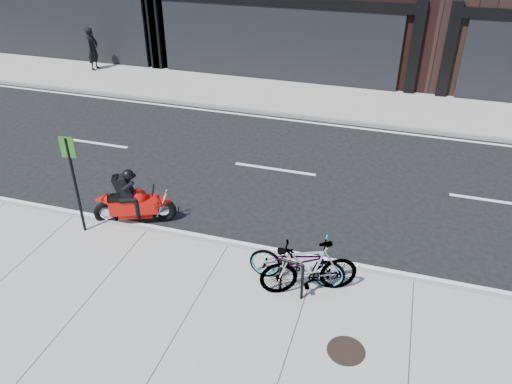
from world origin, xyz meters
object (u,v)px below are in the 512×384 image
(bike_rack, at_px, (291,275))
(bicycle_front, at_px, (297,261))
(motorcycle, at_px, (137,201))
(pedestrian, at_px, (93,49))
(bicycle_rear, at_px, (309,268))
(manhole_cover, at_px, (346,351))
(sign_post, at_px, (74,177))

(bike_rack, height_order, bicycle_front, bicycle_front)
(bicycle_front, distance_m, motorcycle, 4.28)
(bike_rack, distance_m, pedestrian, 16.47)
(bicycle_rear, relative_size, manhole_cover, 2.90)
(bicycle_rear, bearing_deg, bike_rack, -75.78)
(bike_rack, bearing_deg, sign_post, 172.00)
(manhole_cover, bearing_deg, bicycle_front, 129.25)
(bicycle_front, height_order, pedestrian, pedestrian)
(motorcycle, relative_size, pedestrian, 1.02)
(manhole_cover, bearing_deg, bike_rack, 139.10)
(bicycle_front, relative_size, motorcycle, 1.04)
(bicycle_front, xyz_separation_m, motorcycle, (-4.13, 1.12, -0.04))
(bicycle_front, bearing_deg, bike_rack, 177.40)
(manhole_cover, bearing_deg, bicycle_rear, 126.22)
(bicycle_rear, xyz_separation_m, manhole_cover, (0.95, -1.30, -0.57))
(pedestrian, xyz_separation_m, manhole_cover, (12.96, -12.64, -0.90))
(bicycle_front, bearing_deg, motorcycle, 72.97)
(sign_post, bearing_deg, motorcycle, 31.52)
(pedestrian, distance_m, manhole_cover, 18.13)
(bike_rack, bearing_deg, manhole_cover, -40.90)
(bike_rack, distance_m, bicycle_front, 0.44)
(bicycle_rear, xyz_separation_m, motorcycle, (-4.42, 1.33, -0.11))
(bike_rack, height_order, manhole_cover, bike_rack)
(bike_rack, bearing_deg, pedestrian, 135.36)
(bike_rack, xyz_separation_m, bicycle_front, (0.01, 0.44, 0.01))
(bicycle_rear, bearing_deg, pedestrian, -156.91)
(manhole_cover, relative_size, sign_post, 0.28)
(bicycle_rear, height_order, sign_post, sign_post)
(bicycle_front, xyz_separation_m, pedestrian, (-11.72, 11.13, 0.40))
(bike_rack, distance_m, bicycle_rear, 0.37)
(sign_post, bearing_deg, bicycle_front, -12.57)
(bike_rack, xyz_separation_m, bicycle_rear, (0.29, 0.22, 0.08))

